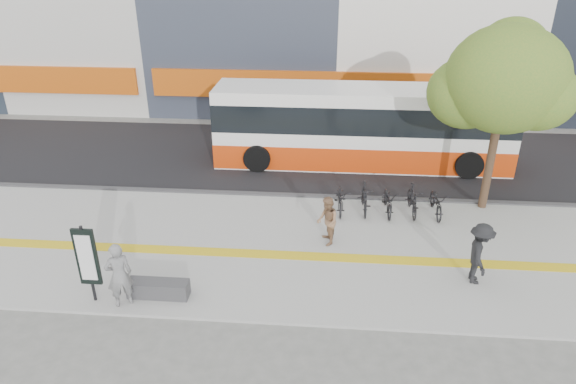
# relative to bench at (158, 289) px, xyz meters

# --- Properties ---
(ground) EXTENTS (120.00, 120.00, 0.00)m
(ground) POSITION_rel_bench_xyz_m (2.60, 1.20, -0.30)
(ground) COLOR #62625D
(ground) RESTS_ON ground
(sidewalk) EXTENTS (40.00, 7.00, 0.08)m
(sidewalk) POSITION_rel_bench_xyz_m (2.60, 2.70, -0.27)
(sidewalk) COLOR gray
(sidewalk) RESTS_ON ground
(tactile_strip) EXTENTS (40.00, 0.45, 0.01)m
(tactile_strip) POSITION_rel_bench_xyz_m (2.60, 2.20, -0.22)
(tactile_strip) COLOR gold
(tactile_strip) RESTS_ON sidewalk
(street) EXTENTS (40.00, 8.00, 0.06)m
(street) POSITION_rel_bench_xyz_m (2.60, 10.20, -0.28)
(street) COLOR black
(street) RESTS_ON ground
(curb) EXTENTS (40.00, 0.25, 0.14)m
(curb) POSITION_rel_bench_xyz_m (2.60, 6.20, -0.23)
(curb) COLOR #323234
(curb) RESTS_ON ground
(bench) EXTENTS (1.60, 0.45, 0.45)m
(bench) POSITION_rel_bench_xyz_m (0.00, 0.00, 0.00)
(bench) COLOR #323234
(bench) RESTS_ON sidewalk
(signboard) EXTENTS (0.55, 0.10, 2.20)m
(signboard) POSITION_rel_bench_xyz_m (-1.60, -0.31, 1.06)
(signboard) COLOR black
(signboard) RESTS_ON sidewalk
(street_tree) EXTENTS (4.40, 3.80, 6.31)m
(street_tree) POSITION_rel_bench_xyz_m (9.78, 6.02, 4.21)
(street_tree) COLOR #3B291A
(street_tree) RESTS_ON sidewalk
(bus) EXTENTS (12.05, 2.86, 3.21)m
(bus) POSITION_rel_bench_xyz_m (5.66, 9.70, 1.26)
(bus) COLOR white
(bus) RESTS_ON street
(bicycle_row) EXTENTS (3.88, 1.73, 1.00)m
(bicycle_row) POSITION_rel_bench_xyz_m (6.42, 5.20, 0.24)
(bicycle_row) COLOR black
(bicycle_row) RESTS_ON sidewalk
(seated_woman) EXTENTS (0.78, 0.71, 1.79)m
(seated_woman) POSITION_rel_bench_xyz_m (-0.80, -0.40, 0.67)
(seated_woman) COLOR black
(seated_woman) RESTS_ON sidewalk
(pedestrian_tan) EXTENTS (0.73, 0.86, 1.55)m
(pedestrian_tan) POSITION_rel_bench_xyz_m (4.35, 3.00, 0.55)
(pedestrian_tan) COLOR #8F684B
(pedestrian_tan) RESTS_ON sidewalk
(pedestrian_dark) EXTENTS (0.75, 1.19, 1.77)m
(pedestrian_dark) POSITION_rel_bench_xyz_m (8.43, 1.35, 0.66)
(pedestrian_dark) COLOR black
(pedestrian_dark) RESTS_ON sidewalk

